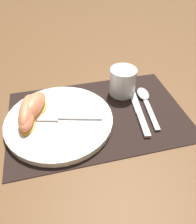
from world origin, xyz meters
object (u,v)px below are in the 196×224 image
Objects in this scene: knife at (138,109)px; spoon at (145,99)px; juice_glass at (123,83)px; plate at (59,120)px; citrus_wedge_0 at (34,107)px; citrus_wedge_2 at (27,118)px; fork at (62,117)px; citrus_wedge_1 at (27,112)px.

spoon is (0.04, 0.04, 0.00)m from knife.
plate is at bearing -156.89° from juice_glass.
citrus_wedge_2 is at bearing -117.34° from citrus_wedge_0.
citrus_wedge_0 is 0.04m from citrus_wedge_2.
citrus_wedge_2 is at bearing 177.50° from fork.
juice_glass reaches higher than citrus_wedge_0.
juice_glass is at bearing 13.00° from citrus_wedge_1.
juice_glass is 0.45× the size of spoon.
citrus_wedge_1 is at bearing 81.24° from citrus_wedge_2.
juice_glass is at bearing 23.11° from plate.
knife is 0.30m from citrus_wedge_2.
citrus_wedge_1 is (-0.29, 0.02, 0.03)m from knife.
fork is (-0.21, 0.00, 0.02)m from knife.
plate is 2.71× the size of citrus_wedge_2.
citrus_wedge_0 is (-0.06, 0.04, 0.03)m from plate.
fork is at bearing -6.76° from plate.
knife is at bearing -0.87° from citrus_wedge_2.
juice_glass reaches higher than citrus_wedge_2.
juice_glass is at bearing 24.04° from fork.
citrus_wedge_1 is at bearing 164.59° from fork.
juice_glass is at bearing 137.35° from spoon.
fork is 1.41× the size of citrus_wedge_1.
citrus_wedge_2 is (-0.08, 0.00, 0.01)m from fork.
spoon is 0.33m from citrus_wedge_1.
citrus_wedge_2 reaches higher than knife.
citrus_wedge_1 is 1.25× the size of citrus_wedge_2.
juice_glass is 0.29m from citrus_wedge_2.
juice_glass is 0.09m from knife.
fork is (-0.25, -0.04, 0.01)m from spoon.
plate is 3.41× the size of juice_glass.
citrus_wedge_1 is (-0.07, 0.02, 0.03)m from plate.
fork reaches higher than plate.
fork is 0.08m from citrus_wedge_0.
knife is at bearing -4.55° from citrus_wedge_1.
fork is at bearing -2.50° from citrus_wedge_2.
plate is 1.54× the size of fork.
fork is 0.09m from citrus_wedge_2.
knife is at bearing -135.52° from spoon.
citrus_wedge_1 reaches higher than spoon.
knife is (0.02, -0.09, -0.03)m from juice_glass.
spoon is at bearing -42.65° from juice_glass.
plate is at bearing 173.24° from fork.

